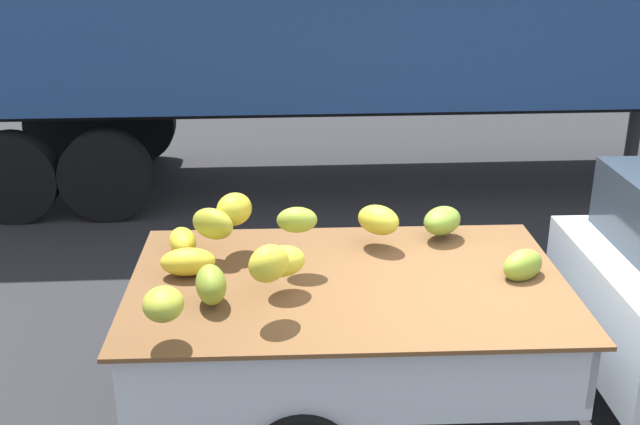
{
  "coord_description": "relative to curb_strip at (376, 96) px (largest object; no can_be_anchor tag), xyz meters",
  "views": [
    {
      "loc": [
        -1.32,
        -4.54,
        3.42
      ],
      "look_at": [
        -1.25,
        0.7,
        1.39
      ],
      "focal_mm": 43.51,
      "sensor_mm": 36.0,
      "label": 1
    }
  ],
  "objects": [
    {
      "name": "curb_strip",
      "position": [
        0.0,
        0.0,
        0.0
      ],
      "size": [
        80.0,
        0.8,
        0.16
      ],
      "primitive_type": "cube",
      "color": "gray",
      "rests_on": "ground"
    }
  ]
}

